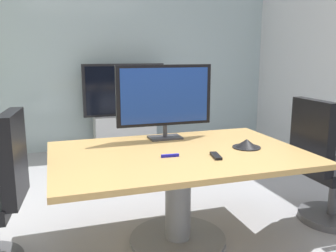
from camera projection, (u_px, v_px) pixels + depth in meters
name	position (u px, v px, depth m)	size (l,w,h in m)	color
wall_back_glass_partition	(105.00, 51.00, 5.45)	(5.44, 0.10, 2.97)	#9EB2B7
conference_table	(178.00, 174.00, 2.75)	(1.88, 1.25, 0.73)	#B2894C
office_chair_right	(326.00, 172.00, 3.09)	(0.60, 0.57, 1.09)	#4C4C51
tv_monitor	(165.00, 97.00, 3.08)	(0.84, 0.18, 0.64)	#333338
wall_display_unit	(125.00, 122.00, 5.39)	(1.20, 0.36, 1.31)	#B7BABC
conference_phone	(247.00, 144.00, 2.82)	(0.22, 0.22, 0.07)	black
remote_control	(216.00, 156.00, 2.58)	(0.05, 0.17, 0.02)	black
whiteboard_marker	(170.00, 156.00, 2.58)	(0.13, 0.02, 0.02)	#1919A5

